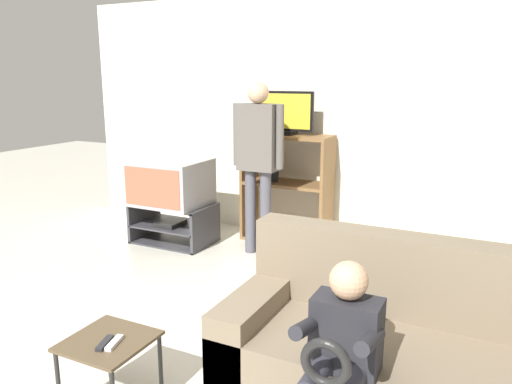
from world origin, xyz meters
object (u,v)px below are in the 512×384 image
(snack_table, at_px, (109,348))
(remote_control_white, at_px, (114,343))
(person_seated_child, at_px, (340,352))
(tv_stand, at_px, (174,223))
(television_main, at_px, (170,182))
(media_shelf, at_px, (287,188))
(television_flat, at_px, (285,114))
(person_standing_adult, at_px, (258,152))
(remote_control_black, at_px, (105,343))
(couch, at_px, (415,367))

(snack_table, bearing_deg, remote_control_white, -21.52)
(remote_control_white, xyz_separation_m, person_seated_child, (1.16, 0.12, 0.19))
(tv_stand, xyz_separation_m, television_main, (-0.02, -0.01, 0.45))
(media_shelf, bearing_deg, television_flat, 178.17)
(remote_control_white, height_order, person_standing_adult, person_standing_adult)
(television_flat, bearing_deg, television_main, -149.96)
(person_standing_adult, bearing_deg, snack_table, -82.17)
(remote_control_black, xyz_separation_m, remote_control_white, (0.04, 0.02, 0.00))
(remote_control_black, bearing_deg, remote_control_white, 13.36)
(remote_control_white, bearing_deg, tv_stand, 104.50)
(tv_stand, distance_m, person_seated_child, 3.44)
(snack_table, xyz_separation_m, remote_control_black, (0.02, -0.05, 0.06))
(couch, xyz_separation_m, person_standing_adult, (-1.82, 1.91, 0.72))
(media_shelf, relative_size, person_standing_adult, 0.68)
(media_shelf, height_order, remote_control_white, media_shelf)
(tv_stand, xyz_separation_m, media_shelf, (1.05, 0.59, 0.38))
(television_main, bearing_deg, couch, -32.84)
(couch, distance_m, person_seated_child, 0.61)
(snack_table, distance_m, remote_control_black, 0.08)
(tv_stand, xyz_separation_m, couch, (2.78, -1.81, 0.10))
(couch, relative_size, person_seated_child, 2.01)
(television_main, relative_size, television_flat, 1.19)
(person_standing_adult, xyz_separation_m, person_seated_child, (1.57, -2.39, -0.45))
(television_flat, relative_size, person_seated_child, 0.65)
(person_standing_adult, bearing_deg, television_flat, 83.22)
(remote_control_black, relative_size, couch, 0.07)
(television_flat, xyz_separation_m, snack_table, (0.28, -2.98, -1.02))
(media_shelf, bearing_deg, snack_table, -85.28)
(person_seated_child, bearing_deg, couch, 62.35)
(media_shelf, distance_m, person_seated_child, 3.24)
(media_shelf, relative_size, remote_control_black, 7.97)
(tv_stand, height_order, remote_control_white, tv_stand)
(couch, relative_size, person_standing_adult, 1.15)
(television_flat, distance_m, remote_control_white, 3.18)
(person_seated_child, bearing_deg, media_shelf, 117.04)
(person_standing_adult, height_order, person_seated_child, person_standing_adult)
(snack_table, bearing_deg, couch, 21.25)
(television_main, relative_size, person_standing_adult, 0.44)
(snack_table, relative_size, remote_control_black, 2.93)
(media_shelf, bearing_deg, remote_control_white, -84.13)
(remote_control_black, height_order, person_seated_child, person_seated_child)
(television_main, relative_size, media_shelf, 0.65)
(media_shelf, bearing_deg, tv_stand, -150.74)
(television_main, distance_m, couch, 3.35)
(television_flat, height_order, snack_table, television_flat)
(remote_control_black, bearing_deg, person_standing_adult, 80.92)
(remote_control_black, xyz_separation_m, person_standing_adult, (-0.36, 2.53, 0.64))
(media_shelf, distance_m, person_standing_adult, 0.67)
(television_flat, relative_size, remote_control_white, 4.34)
(tv_stand, height_order, television_main, television_main)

